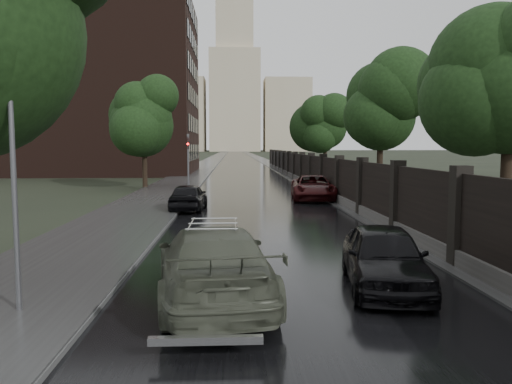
% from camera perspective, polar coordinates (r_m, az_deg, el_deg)
% --- Properties ---
extents(ground, '(800.00, 800.00, 0.00)m').
position_cam_1_polar(ground, '(8.55, 7.21, -16.83)').
color(ground, black).
rests_on(ground, ground).
extents(road, '(8.00, 420.00, 0.02)m').
position_cam_1_polar(road, '(197.83, -2.28, 4.33)').
color(road, black).
rests_on(road, ground).
extents(sidewalk_left, '(4.00, 420.00, 0.16)m').
position_cam_1_polar(sidewalk_left, '(197.88, -4.02, 4.34)').
color(sidewalk_left, '#2D2D2D').
rests_on(sidewalk_left, ground).
extents(verge_right, '(3.00, 420.00, 0.08)m').
position_cam_1_polar(verge_right, '(197.94, -0.68, 4.35)').
color(verge_right, '#2D2D2D').
rests_on(verge_right, ground).
extents(fence_right, '(0.45, 75.72, 2.70)m').
position_cam_1_polar(fence_right, '(40.32, 5.88, 2.11)').
color(fence_right, '#383533').
rests_on(fence_right, ground).
extents(tree_left_far, '(4.25, 4.25, 7.39)m').
position_cam_1_polar(tree_left_far, '(38.42, -12.70, 8.17)').
color(tree_left_far, black).
rests_on(tree_left_far, ground).
extents(tree_right_a, '(4.08, 4.08, 7.01)m').
position_cam_1_polar(tree_right_a, '(18.21, 27.03, 10.18)').
color(tree_right_a, black).
rests_on(tree_right_a, ground).
extents(tree_right_b, '(4.08, 4.08, 7.01)m').
position_cam_1_polar(tree_right_b, '(31.14, 14.07, 8.31)').
color(tree_right_b, black).
rests_on(tree_right_b, ground).
extents(tree_right_c, '(4.08, 4.08, 7.01)m').
position_cam_1_polar(tree_right_c, '(48.65, 7.92, 7.26)').
color(tree_right_c, black).
rests_on(tree_right_c, ground).
extents(lamp_post, '(0.25, 0.12, 5.11)m').
position_cam_1_polar(lamp_post, '(10.14, -25.97, 1.70)').
color(lamp_post, '#59595E').
rests_on(lamp_post, ground).
extents(traffic_light, '(0.16, 0.32, 4.00)m').
position_cam_1_polar(traffic_light, '(32.93, -7.76, 3.81)').
color(traffic_light, '#59595E').
rests_on(traffic_light, ground).
extents(brick_building, '(24.00, 18.00, 20.00)m').
position_cam_1_polar(brick_building, '(62.43, -18.45, 11.24)').
color(brick_building, black).
rests_on(brick_building, ground).
extents(stalinist_tower, '(92.00, 30.00, 159.00)m').
position_cam_1_polar(stalinist_tower, '(309.80, -2.45, 11.78)').
color(stalinist_tower, tan).
rests_on(stalinist_tower, ground).
extents(volga_sedan, '(2.87, 5.68, 1.58)m').
position_cam_1_polar(volga_sedan, '(10.41, -4.90, -8.18)').
color(volga_sedan, '#494E3E').
rests_on(volga_sedan, ground).
extents(hatchback_left, '(1.81, 4.10, 1.37)m').
position_cam_1_polar(hatchback_left, '(25.04, -7.72, -0.56)').
color(hatchback_left, black).
rests_on(hatchback_left, ground).
extents(car_right_near, '(2.26, 4.40, 1.43)m').
position_cam_1_polar(car_right_near, '(11.67, 14.45, -7.23)').
color(car_right_near, black).
rests_on(car_right_near, ground).
extents(car_right_far, '(2.92, 5.57, 1.49)m').
position_cam_1_polar(car_right_far, '(29.95, 6.54, 0.52)').
color(car_right_far, black).
rests_on(car_right_far, ground).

